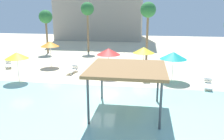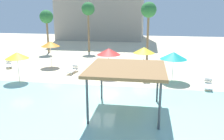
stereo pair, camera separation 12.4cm
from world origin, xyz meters
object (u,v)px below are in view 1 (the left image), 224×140
Objects in this scene: lounge_chair_1 at (145,76)px; palm_tree_1 at (46,18)px; beach_umbrella_yellow_3 at (144,50)px; lounge_chair_2 at (208,84)px; palm_tree_2 at (148,12)px; palm_tree_3 at (87,10)px; shade_pavilion at (127,70)px; beach_umbrella_red_4 at (109,51)px; lounge_chair_3 at (9,64)px; beach_umbrella_teal_2 at (173,56)px; lounge_chair_4 at (73,69)px; beach_umbrella_orange_0 at (50,44)px; beach_umbrella_yellow_5 at (17,56)px.

lounge_chair_1 is 18.90m from palm_tree_1.
beach_umbrella_yellow_3 reaches higher than lounge_chair_2.
palm_tree_3 is at bearing 154.10° from palm_tree_2.
shade_pavilion reaches higher than beach_umbrella_red_4.
beach_umbrella_yellow_3 reaches higher than lounge_chair_3.
beach_umbrella_red_4 is 1.36× the size of lounge_chair_2.
palm_tree_1 is at bearing -135.28° from lounge_chair_1.
shade_pavilion reaches higher than beach_umbrella_teal_2.
beach_umbrella_teal_2 is 17.88m from lounge_chair_3.
beach_umbrella_yellow_3 is at bearing 105.84° from lounge_chair_4.
beach_umbrella_red_4 is 0.44× the size of palm_tree_1.
shade_pavilion is at bearing 22.74° from lounge_chair_3.
shade_pavilion is 21.92m from palm_tree_3.
beach_umbrella_yellow_3 is 3.25m from lounge_chair_1.
beach_umbrella_yellow_3 is 15.07m from lounge_chair_3.
shade_pavilion is at bearing -48.39° from beach_umbrella_orange_0.
beach_umbrella_teal_2 is 6.06m from beach_umbrella_red_4.
lounge_chair_4 is (-9.79, 1.31, -2.00)m from beach_umbrella_teal_2.
lounge_chair_2 and lounge_chair_3 have the same top height.
palm_tree_3 is at bearing -153.43° from lounge_chair_1.
shade_pavilion is 14.41m from beach_umbrella_orange_0.
beach_umbrella_teal_2 is 1.37× the size of lounge_chair_4.
lounge_chair_4 is (-3.79, 0.41, -2.05)m from beach_umbrella_red_4.
lounge_chair_4 is (-7.12, -1.20, -1.99)m from beach_umbrella_yellow_3.
palm_tree_3 reaches higher than lounge_chair_4.
lounge_chair_3 is (-14.13, 9.71, -2.44)m from shade_pavilion.
shade_pavilion is 9.82m from beach_umbrella_yellow_3.
beach_umbrella_orange_0 is 5.19m from lounge_chair_3.
lounge_chair_1 is at bearing -178.67° from beach_umbrella_teal_2.
palm_tree_1 is at bearing 115.79° from beach_umbrella_orange_0.
beach_umbrella_teal_2 is at bearing -15.06° from beach_umbrella_orange_0.
beach_umbrella_teal_2 is at bearing 84.23° from lounge_chair_1.
lounge_chair_2 is at bearing -18.05° from beach_umbrella_orange_0.
lounge_chair_2 is (5.41, -4.14, -1.99)m from beach_umbrella_yellow_3.
beach_umbrella_orange_0 is 13.51m from beach_umbrella_teal_2.
beach_umbrella_red_4 is 1.38× the size of lounge_chair_1.
palm_tree_1 reaches higher than beach_umbrella_yellow_5.
beach_umbrella_yellow_3 is at bearing -92.40° from palm_tree_2.
beach_umbrella_red_4 is (-3.33, -1.61, 0.06)m from beach_umbrella_yellow_3.
palm_tree_3 reaches higher than palm_tree_1.
palm_tree_2 reaches higher than beach_umbrella_yellow_5.
beach_umbrella_yellow_3 is 0.97× the size of beach_umbrella_red_4.
palm_tree_1 is 0.85× the size of palm_tree_3.
beach_umbrella_orange_0 reaches higher than lounge_chair_1.
palm_tree_2 is (3.59, 7.89, 3.63)m from beach_umbrella_red_4.
beach_umbrella_yellow_3 is at bearing -51.22° from palm_tree_3.
lounge_chair_2 is (15.78, -5.14, -2.23)m from beach_umbrella_orange_0.
beach_umbrella_teal_2 is (13.04, -3.51, -0.22)m from beach_umbrella_orange_0.
beach_umbrella_yellow_5 is 1.37× the size of lounge_chair_4.
beach_umbrella_red_4 is at bearing -43.83° from palm_tree_1.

